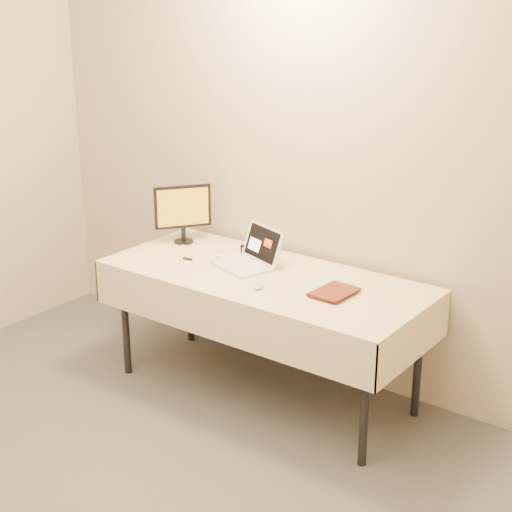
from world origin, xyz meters
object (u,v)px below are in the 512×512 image
Objects in this scene: table at (264,285)px; monitor at (183,209)px; laptop at (251,257)px; book at (320,268)px.

table is 5.11× the size of monitor.
laptop is at bearing 154.10° from table.
book is (0.52, -0.09, 0.07)m from laptop.
book reaches higher than table.
book is at bearing 9.42° from laptop.
laptop reaches higher than table.
monitor reaches higher than laptop.
monitor is (-0.74, 0.17, 0.28)m from table.
book is at bearing -63.44° from monitor.
laptop is 0.62m from monitor.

